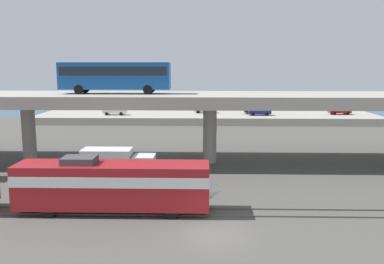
# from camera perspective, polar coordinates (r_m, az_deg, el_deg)

# --- Properties ---
(ground_plane) EXTENTS (260.00, 260.00, 0.00)m
(ground_plane) POSITION_cam_1_polar(r_m,az_deg,el_deg) (27.01, 3.17, -14.18)
(ground_plane) COLOR #4C4944
(rail_strip_near) EXTENTS (110.00, 0.12, 0.12)m
(rail_strip_near) POSITION_cam_1_polar(r_m,az_deg,el_deg) (30.00, 2.99, -11.61)
(rail_strip_near) COLOR #59544C
(rail_strip_near) RESTS_ON ground_plane
(rail_strip_far) EXTENTS (110.00, 0.12, 0.12)m
(rail_strip_far) POSITION_cam_1_polar(r_m,az_deg,el_deg) (31.40, 2.92, -10.64)
(rail_strip_far) COLOR #59544C
(rail_strip_far) RESTS_ON ground_plane
(train_locomotive) EXTENTS (15.09, 3.04, 4.18)m
(train_locomotive) POSITION_cam_1_polar(r_m,az_deg,el_deg) (30.59, -9.70, -7.10)
(train_locomotive) COLOR maroon
(train_locomotive) RESTS_ON ground_plane
(highway_overpass) EXTENTS (96.00, 10.48, 7.71)m
(highway_overpass) POSITION_cam_1_polar(r_m,az_deg,el_deg) (44.96, 2.53, 4.28)
(highway_overpass) COLOR #9E998E
(highway_overpass) RESTS_ON ground_plane
(transit_bus_on_overpass) EXTENTS (12.00, 2.68, 3.40)m
(transit_bus_on_overpass) POSITION_cam_1_polar(r_m,az_deg,el_deg) (45.75, -10.73, 7.86)
(transit_bus_on_overpass) COLOR #14478C
(transit_bus_on_overpass) RESTS_ON highway_overpass
(service_truck_west) EXTENTS (6.80, 2.46, 3.04)m
(service_truck_west) POSITION_cam_1_polar(r_m,az_deg,el_deg) (39.15, -10.51, -4.36)
(service_truck_west) COLOR silver
(service_truck_west) RESTS_ON ground_plane
(pier_parking_lot) EXTENTS (66.16, 13.38, 1.38)m
(pier_parking_lot) POSITION_cam_1_polar(r_m,az_deg,el_deg) (80.41, 2.08, 2.03)
(pier_parking_lot) COLOR #9E998E
(pier_parking_lot) RESTS_ON ground_plane
(parked_car_0) EXTENTS (4.09, 1.95, 1.50)m
(parked_car_0) POSITION_cam_1_polar(r_m,az_deg,el_deg) (84.70, 19.97, 2.84)
(parked_car_0) COLOR maroon
(parked_car_0) RESTS_ON pier_parking_lot
(parked_car_1) EXTENTS (4.28, 1.98, 1.50)m
(parked_car_1) POSITION_cam_1_polar(r_m,az_deg,el_deg) (79.34, 9.39, 2.88)
(parked_car_1) COLOR navy
(parked_car_1) RESTS_ON pier_parking_lot
(parked_car_2) EXTENTS (4.12, 1.86, 1.50)m
(parked_car_2) POSITION_cam_1_polar(r_m,az_deg,el_deg) (81.60, 8.73, 3.06)
(parked_car_2) COLOR black
(parked_car_2) RESTS_ON pier_parking_lot
(parked_car_3) EXTENTS (4.10, 1.97, 1.50)m
(parked_car_3) POSITION_cam_1_polar(r_m,az_deg,el_deg) (82.38, 1.74, 3.23)
(parked_car_3) COLOR #9E998C
(parked_car_3) RESTS_ON pier_parking_lot
(parked_car_4) EXTENTS (4.50, 1.86, 1.50)m
(parked_car_4) POSITION_cam_1_polar(r_m,az_deg,el_deg) (80.26, -10.79, 2.91)
(parked_car_4) COLOR silver
(parked_car_4) RESTS_ON pier_parking_lot
(harbor_water) EXTENTS (140.00, 36.00, 0.01)m
(harbor_water) POSITION_cam_1_polar(r_m,az_deg,el_deg) (103.34, 1.96, 3.24)
(harbor_water) COLOR #2D5170
(harbor_water) RESTS_ON ground_plane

